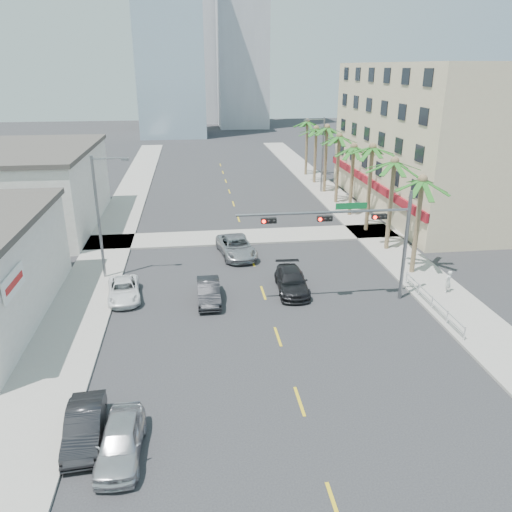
# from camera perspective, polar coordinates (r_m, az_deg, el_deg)

# --- Properties ---
(ground) EXTENTS (260.00, 260.00, 0.00)m
(ground) POSITION_cam_1_polar(r_m,az_deg,el_deg) (25.93, 4.04, -13.58)
(ground) COLOR #262628
(ground) RESTS_ON ground
(sidewalk_right) EXTENTS (4.00, 120.00, 0.15)m
(sidewalk_right) POSITION_cam_1_polar(r_m,az_deg,el_deg) (46.46, 13.86, 1.98)
(sidewalk_right) COLOR gray
(sidewalk_right) RESTS_ON ground
(sidewalk_left) EXTENTS (4.00, 120.00, 0.15)m
(sidewalk_left) POSITION_cam_1_polar(r_m,az_deg,el_deg) (44.08, -16.72, 0.66)
(sidewalk_left) COLOR gray
(sidewalk_left) RESTS_ON ground
(sidewalk_cross) EXTENTS (80.00, 4.00, 0.15)m
(sidewalk_cross) POSITION_cam_1_polar(r_m,az_deg,el_deg) (45.54, -1.30, 2.22)
(sidewalk_cross) COLOR gray
(sidewalk_cross) RESTS_ON ground
(building_right) EXTENTS (15.25, 28.00, 15.00)m
(building_right) POSITION_cam_1_polar(r_m,az_deg,el_deg) (57.83, 20.48, 12.51)
(building_right) COLOR beige
(building_right) RESTS_ON ground
(building_left_far) EXTENTS (11.00, 18.00, 7.20)m
(building_left_far) POSITION_cam_1_polar(r_m,az_deg,el_deg) (52.35, -24.01, 6.90)
(building_left_far) COLOR beige
(building_left_far) RESTS_ON ground
(tower_far_left) EXTENTS (14.00, 14.00, 48.00)m
(tower_far_left) POSITION_cam_1_polar(r_m,az_deg,el_deg) (116.34, -10.01, 25.22)
(tower_far_left) COLOR #99B2C6
(tower_far_left) RESTS_ON ground
(tower_far_center) EXTENTS (16.00, 16.00, 42.00)m
(tower_far_center) POSITION_cam_1_polar(r_m,az_deg,el_deg) (146.06, -7.35, 23.23)
(tower_far_center) COLOR #ADADB2
(tower_far_center) RESTS_ON ground
(traffic_signal_mast) EXTENTS (11.12, 0.54, 7.20)m
(traffic_signal_mast) POSITION_cam_1_polar(r_m,az_deg,el_deg) (32.11, 11.69, 3.07)
(traffic_signal_mast) COLOR slate
(traffic_signal_mast) RESTS_ON ground
(palm_tree_0) EXTENTS (4.80, 4.80, 7.80)m
(palm_tree_0) POSITION_cam_1_polar(r_m,az_deg,el_deg) (37.41, 18.50, 8.15)
(palm_tree_0) COLOR brown
(palm_tree_0) RESTS_ON ground
(palm_tree_1) EXTENTS (4.80, 4.80, 8.16)m
(palm_tree_1) POSITION_cam_1_polar(r_m,az_deg,el_deg) (42.00, 15.56, 10.24)
(palm_tree_1) COLOR brown
(palm_tree_1) RESTS_ON ground
(palm_tree_2) EXTENTS (4.80, 4.80, 8.52)m
(palm_tree_2) POSITION_cam_1_polar(r_m,az_deg,el_deg) (46.71, 13.17, 11.90)
(palm_tree_2) COLOR brown
(palm_tree_2) RESTS_ON ground
(palm_tree_3) EXTENTS (4.80, 4.80, 7.80)m
(palm_tree_3) POSITION_cam_1_polar(r_m,az_deg,el_deg) (51.67, 11.13, 12.09)
(palm_tree_3) COLOR brown
(palm_tree_3) RESTS_ON ground
(palm_tree_4) EXTENTS (4.80, 4.80, 8.16)m
(palm_tree_4) POSITION_cam_1_polar(r_m,az_deg,el_deg) (56.53, 9.51, 13.28)
(palm_tree_4) COLOR brown
(palm_tree_4) RESTS_ON ground
(palm_tree_5) EXTENTS (4.80, 4.80, 8.52)m
(palm_tree_5) POSITION_cam_1_polar(r_m,az_deg,el_deg) (61.46, 8.13, 14.27)
(palm_tree_5) COLOR brown
(palm_tree_5) RESTS_ON ground
(palm_tree_6) EXTENTS (4.80, 4.80, 7.80)m
(palm_tree_6) POSITION_cam_1_polar(r_m,az_deg,el_deg) (66.53, 6.91, 14.22)
(palm_tree_6) COLOR brown
(palm_tree_6) RESTS_ON ground
(palm_tree_7) EXTENTS (4.80, 4.80, 8.16)m
(palm_tree_7) POSITION_cam_1_polar(r_m,az_deg,el_deg) (71.52, 5.89, 14.99)
(palm_tree_7) COLOR brown
(palm_tree_7) RESTS_ON ground
(streetlight_left) EXTENTS (2.55, 0.25, 9.00)m
(streetlight_left) POSITION_cam_1_polar(r_m,az_deg,el_deg) (36.79, -17.33, 4.82)
(streetlight_left) COLOR slate
(streetlight_left) RESTS_ON ground
(streetlight_right) EXTENTS (2.55, 0.25, 9.00)m
(streetlight_right) POSITION_cam_1_polar(r_m,az_deg,el_deg) (61.67, 7.45, 11.77)
(streetlight_right) COLOR slate
(streetlight_right) RESTS_ON ground
(guardrail) EXTENTS (0.08, 8.08, 1.00)m
(guardrail) POSITION_cam_1_polar(r_m,az_deg,el_deg) (33.74, 19.51, -4.87)
(guardrail) COLOR silver
(guardrail) RESTS_ON ground
(car_parked_near) EXTENTS (1.81, 4.29, 1.45)m
(car_parked_near) POSITION_cam_1_polar(r_m,az_deg,el_deg) (21.79, -15.22, -19.72)
(car_parked_near) COLOR silver
(car_parked_near) RESTS_ON ground
(car_parked_mid) EXTENTS (1.73, 4.25, 1.37)m
(car_parked_mid) POSITION_cam_1_polar(r_m,az_deg,el_deg) (22.97, -19.00, -17.90)
(car_parked_mid) COLOR black
(car_parked_mid) RESTS_ON ground
(car_parked_far) EXTENTS (2.58, 4.65, 1.23)m
(car_parked_far) POSITION_cam_1_polar(r_m,az_deg,el_deg) (34.60, -14.88, -3.79)
(car_parked_far) COLOR white
(car_parked_far) RESTS_ON ground
(car_lane_left) EXTENTS (1.49, 4.24, 1.39)m
(car_lane_left) POSITION_cam_1_polar(r_m,az_deg,el_deg) (33.17, -5.44, -4.08)
(car_lane_left) COLOR black
(car_lane_left) RESTS_ON ground
(car_lane_center) EXTENTS (3.32, 5.88, 1.55)m
(car_lane_center) POSITION_cam_1_polar(r_m,az_deg,el_deg) (40.96, -2.27, 1.07)
(car_lane_center) COLOR #A8A8AD
(car_lane_center) RESTS_ON ground
(car_lane_right) EXTENTS (2.27, 5.09, 1.45)m
(car_lane_right) POSITION_cam_1_polar(r_m,az_deg,el_deg) (34.62, 4.09, -2.89)
(car_lane_right) COLOR black
(car_lane_right) RESTS_ON ground
(pedestrian) EXTENTS (0.68, 0.61, 1.57)m
(pedestrian) POSITION_cam_1_polar(r_m,az_deg,el_deg) (36.40, 21.11, -2.73)
(pedestrian) COLOR silver
(pedestrian) RESTS_ON sidewalk_right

